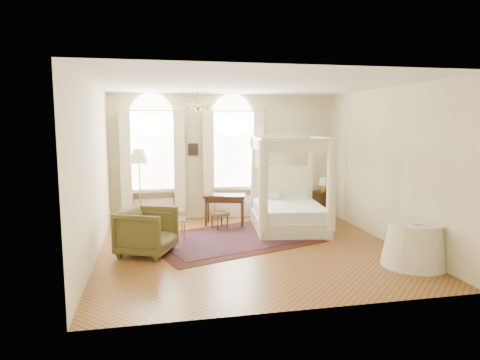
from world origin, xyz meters
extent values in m
plane|color=brown|center=(0.00, 0.00, 0.00)|extent=(6.00, 6.00, 0.00)
plane|color=beige|center=(0.00, 3.00, 1.65)|extent=(6.00, 0.00, 6.00)
plane|color=beige|center=(0.00, -3.00, 1.65)|extent=(6.00, 0.00, 6.00)
plane|color=beige|center=(-3.00, 0.00, 1.65)|extent=(0.00, 6.00, 6.00)
plane|color=beige|center=(3.00, 0.00, 1.65)|extent=(0.00, 6.00, 6.00)
plane|color=white|center=(0.00, 0.00, 3.30)|extent=(6.00, 6.00, 0.00)
cube|color=white|center=(-1.90, 2.97, 1.80)|extent=(1.10, 0.04, 1.90)
cylinder|color=white|center=(-1.90, 2.97, 2.75)|extent=(1.10, 0.04, 1.10)
cube|color=white|center=(-1.90, 2.88, 0.81)|extent=(1.32, 0.24, 0.08)
cube|color=beige|center=(-2.57, 2.80, 1.55)|extent=(0.28, 0.14, 2.60)
cube|color=beige|center=(-1.23, 2.80, 1.55)|extent=(0.28, 0.14, 2.60)
cube|color=white|center=(-1.90, 2.90, 0.30)|extent=(1.00, 0.12, 0.58)
cube|color=white|center=(0.20, 2.97, 1.80)|extent=(1.10, 0.04, 1.90)
cylinder|color=white|center=(0.20, 2.97, 2.75)|extent=(1.10, 0.04, 1.10)
cube|color=white|center=(0.20, 2.88, 0.81)|extent=(1.32, 0.24, 0.08)
cube|color=beige|center=(-0.47, 2.80, 1.55)|extent=(0.28, 0.14, 2.60)
cube|color=beige|center=(0.87, 2.80, 1.55)|extent=(0.28, 0.14, 2.60)
cube|color=white|center=(0.20, 2.90, 0.30)|extent=(1.00, 0.12, 0.58)
cylinder|color=gold|center=(-0.90, 1.20, 3.10)|extent=(0.02, 0.02, 0.40)
sphere|color=gold|center=(-0.90, 1.20, 2.88)|extent=(0.16, 0.16, 0.16)
sphere|color=beige|center=(-0.68, 1.20, 2.95)|extent=(0.07, 0.07, 0.07)
sphere|color=beige|center=(-0.79, 1.39, 2.95)|extent=(0.07, 0.07, 0.07)
sphere|color=beige|center=(-1.01, 1.39, 2.95)|extent=(0.07, 0.07, 0.07)
sphere|color=beige|center=(-1.12, 1.20, 2.95)|extent=(0.07, 0.07, 0.07)
sphere|color=beige|center=(-1.01, 1.01, 2.95)|extent=(0.07, 0.07, 0.07)
sphere|color=beige|center=(-0.79, 1.01, 2.95)|extent=(0.07, 0.07, 0.07)
cube|color=black|center=(-0.85, 2.97, 1.85)|extent=(0.26, 0.03, 0.32)
cube|color=black|center=(1.45, 2.97, 1.95)|extent=(0.22, 0.03, 0.26)
cube|color=beige|center=(1.27, 1.32, 0.17)|extent=(1.84, 2.17, 0.34)
cube|color=silver|center=(1.27, 1.32, 0.47)|extent=(1.73, 2.07, 0.27)
cube|color=beige|center=(1.38, 2.27, 0.85)|extent=(1.61, 0.27, 1.14)
cube|color=beige|center=(0.64, 2.35, 1.09)|extent=(0.09, 0.09, 2.18)
cube|color=beige|center=(2.12, 2.17, 1.09)|extent=(0.09, 0.09, 2.18)
cube|color=beige|center=(0.41, 0.48, 1.09)|extent=(0.09, 0.09, 2.18)
cube|color=beige|center=(1.90, 0.30, 1.09)|extent=(0.09, 0.09, 2.18)
cube|color=beige|center=(1.38, 2.26, 2.18)|extent=(1.61, 0.27, 0.08)
cube|color=beige|center=(1.16, 0.39, 2.18)|extent=(1.61, 0.27, 0.08)
cube|color=beige|center=(0.52, 1.41, 2.18)|extent=(0.31, 1.99, 0.08)
cube|color=beige|center=(2.01, 1.23, 2.18)|extent=(0.31, 1.99, 0.08)
cube|color=beige|center=(1.38, 2.26, 2.05)|extent=(1.66, 0.24, 0.27)
cube|color=beige|center=(1.16, 0.39, 2.05)|extent=(1.66, 0.24, 0.27)
cube|color=beige|center=(0.52, 1.41, 2.05)|extent=(0.28, 2.04, 0.27)
cube|color=beige|center=(2.01, 1.23, 2.05)|extent=(0.28, 2.04, 0.27)
cylinder|color=beige|center=(0.41, 0.48, 1.19)|extent=(0.21, 0.21, 1.99)
cylinder|color=beige|center=(1.90, 0.30, 1.19)|extent=(0.21, 0.21, 1.99)
cube|color=#391E0F|center=(2.70, 2.70, 0.33)|extent=(0.58, 0.56, 0.67)
cylinder|color=gold|center=(2.70, 2.67, 0.76)|extent=(0.11, 0.11, 0.18)
cone|color=beige|center=(2.70, 2.67, 0.94)|extent=(0.26, 0.26, 0.20)
cube|color=#391E0F|center=(-0.16, 2.09, 0.73)|extent=(1.12, 0.78, 0.06)
cube|color=#391E0F|center=(-0.16, 2.09, 0.64)|extent=(1.00, 0.66, 0.10)
cylinder|color=#391E0F|center=(-0.54, 2.40, 0.36)|extent=(0.05, 0.05, 0.71)
cylinder|color=#391E0F|center=(0.32, 2.16, 0.36)|extent=(0.05, 0.05, 0.71)
cylinder|color=#391E0F|center=(-0.65, 2.01, 0.36)|extent=(0.05, 0.05, 0.71)
cylinder|color=#391E0F|center=(0.21, 1.77, 0.36)|extent=(0.05, 0.05, 0.71)
imported|color=black|center=(-0.37, 2.02, 0.78)|extent=(0.40, 0.31, 0.03)
cube|color=#43351D|center=(-0.36, 1.66, 0.38)|extent=(0.47, 0.47, 0.07)
cylinder|color=#391E0F|center=(-0.43, 1.48, 0.17)|extent=(0.04, 0.04, 0.34)
cylinder|color=#391E0F|center=(-0.18, 1.59, 0.17)|extent=(0.04, 0.04, 0.34)
cylinder|color=#391E0F|center=(-0.54, 1.73, 0.17)|extent=(0.04, 0.04, 0.34)
cylinder|color=#391E0F|center=(-0.29, 1.83, 0.17)|extent=(0.04, 0.04, 0.34)
imported|color=#46401E|center=(-2.05, 0.00, 0.45)|extent=(1.30, 1.29, 0.90)
cube|color=silver|center=(-1.57, 0.98, 0.44)|extent=(0.69, 0.51, 0.02)
cylinder|color=gold|center=(-1.83, 0.78, 0.22)|extent=(0.03, 0.03, 0.44)
cylinder|color=gold|center=(-1.27, 0.82, 0.22)|extent=(0.03, 0.03, 0.44)
cylinder|color=gold|center=(-1.87, 1.15, 0.22)|extent=(0.03, 0.03, 0.44)
cylinder|color=gold|center=(-1.30, 1.19, 0.22)|extent=(0.03, 0.03, 0.44)
cylinder|color=gold|center=(-2.24, 2.70, 0.02)|extent=(0.33, 0.33, 0.03)
cylinder|color=gold|center=(-2.24, 2.70, 0.84)|extent=(0.04, 0.04, 1.67)
cone|color=beige|center=(-2.24, 2.70, 1.73)|extent=(0.49, 0.49, 0.36)
cube|color=#471911|center=(-0.28, 0.71, 0.00)|extent=(4.13, 3.52, 0.01)
cube|color=black|center=(-0.28, 0.71, 0.01)|extent=(3.44, 2.82, 0.01)
cone|color=white|center=(2.67, -1.64, 0.37)|extent=(1.15, 1.15, 0.75)
cylinder|color=white|center=(2.67, -1.64, 0.77)|extent=(0.94, 0.94, 0.04)
imported|color=black|center=(2.52, -1.70, 0.80)|extent=(0.24, 0.30, 0.03)
camera|label=1|loc=(-1.92, -8.30, 2.58)|focal=32.00mm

